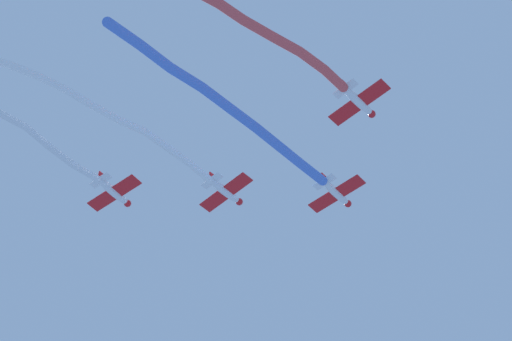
{
  "coord_description": "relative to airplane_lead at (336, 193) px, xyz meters",
  "views": [
    {
      "loc": [
        -44.79,
        27.63,
        5.11
      ],
      "look_at": [
        3.4,
        10.03,
        64.98
      ],
      "focal_mm": 56.75,
      "sensor_mm": 36.0,
      "label": 1
    }
  ],
  "objects": [
    {
      "name": "airplane_lead",
      "position": [
        0.0,
        0.0,
        0.0
      ],
      "size": [
        6.12,
        4.78,
        1.57
      ],
      "rotation": [
        0.0,
        0.0,
        5.21
      ],
      "color": "white"
    },
    {
      "name": "smoke_trail_lead",
      "position": [
        -6.46,
        13.83,
        -0.33
      ],
      "size": [
        11.42,
        24.98,
        1.71
      ],
      "color": "#4C75DB"
    },
    {
      "name": "airplane_left_wing",
      "position": [
        3.61,
        10.47,
        0.0
      ],
      "size": [
        6.2,
        4.82,
        1.57
      ],
      "rotation": [
        0.0,
        0.0,
        5.16
      ],
      "color": "white"
    },
    {
      "name": "smoke_trail_left_wing",
      "position": [
        -0.59,
        24.25,
        1.42
      ],
      "size": [
        5.75,
        24.7,
        3.58
      ],
      "color": "white"
    },
    {
      "name": "airplane_right_wing",
      "position": [
        -10.8,
        2.5,
        0.3
      ],
      "size": [
        6.18,
        4.81,
        1.57
      ],
      "rotation": [
        0.0,
        0.0,
        5.18
      ],
      "color": "white"
    },
    {
      "name": "smoke_trail_right_wing",
      "position": [
        -15.16,
        13.93,
        -0.37
      ],
      "size": [
        7.11,
        20.02,
        2.28
      ],
      "color": "#DB4C4C"
    },
    {
      "name": "airplane_slot",
      "position": [
        7.24,
        20.95,
        -0.3
      ],
      "size": [
        6.02,
        4.88,
        1.57
      ],
      "rotation": [
        0.0,
        0.0,
        5.27
      ],
      "color": "white"
    },
    {
      "name": "smoke_trail_slot",
      "position": [
        2.54,
        30.85,
        -0.11
      ],
      "size": [
        7.22,
        16.94,
        1.91
      ],
      "color": "white"
    }
  ]
}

